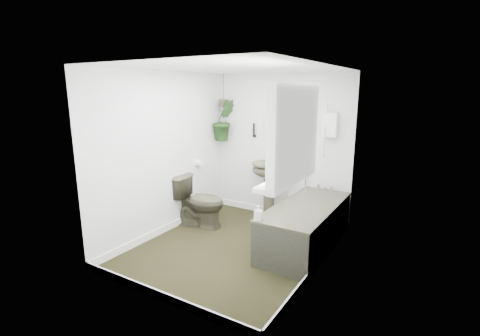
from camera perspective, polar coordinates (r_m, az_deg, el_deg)
The scene contains 22 objects.
floor at distance 4.75m, azimuth -0.96°, elevation -12.93°, with size 2.30×2.80×0.02m, color black.
ceiling at distance 4.28m, azimuth -1.08°, elevation 16.27°, with size 2.30×2.80×0.02m, color white.
wall_back at distance 5.60m, azimuth 6.68°, elevation 3.45°, with size 2.30×0.02×2.30m, color white.
wall_front at distance 3.30m, azimuth -14.15°, elevation -3.45°, with size 2.30×0.02×2.30m, color white.
wall_left at distance 5.07m, azimuth -12.20°, elevation 2.28°, with size 0.02×2.80×2.30m, color white.
wall_right at distance 3.90m, azimuth 13.61°, elevation -0.93°, with size 0.02×2.80×2.30m, color white.
skirting at distance 4.72m, azimuth -0.96°, elevation -12.27°, with size 2.30×2.80×0.10m, color white.
bathtub at distance 4.72m, azimuth 10.72°, elevation -9.34°, with size 0.72×1.72×0.58m, color #3C3B2B, non-canonical shape.
bath_screen at distance 5.01m, azimuth 9.62°, elevation 3.77°, with size 0.04×0.72×1.40m, color silver, non-canonical shape.
shower_box at distance 5.20m, azimuth 14.57°, elevation 6.87°, with size 0.20×0.10×0.35m, color white.
oval_mirror at distance 5.54m, azimuth 5.99°, elevation 7.03°, with size 0.46×0.03×0.62m, color beige.
wall_sconce at distance 5.72m, azimuth 2.28°, elevation 6.26°, with size 0.04×0.04×0.22m, color black.
toilet_roll_holder at distance 5.60m, azimuth -6.75°, elevation 0.86°, with size 0.11×0.11×0.11m, color white.
window_recess at distance 3.18m, azimuth 9.00°, elevation 5.40°, with size 0.08×1.00×0.90m, color white.
window_sill at distance 3.28m, azimuth 7.62°, elevation -1.79°, with size 0.18×1.00×0.04m, color white.
window_blinds at distance 3.20m, azimuth 8.25°, elevation 5.46°, with size 0.01×0.86×0.76m, color white.
toilet at distance 5.34m, azimuth -6.62°, elevation -5.41°, with size 0.44×0.77×0.78m, color #3C3B2B.
pedestal_sink at distance 5.55m, azimuth 4.79°, elevation -3.83°, with size 0.55×0.47×0.94m, color #3C3B2B, non-canonical shape.
sill_plant at distance 3.10m, azimuth 5.38°, elevation -0.12°, with size 0.20×0.17×0.22m, color black.
hanging_plant at distance 5.86m, azimuth -2.68°, elevation 7.80°, with size 0.38×0.30×0.68m, color black.
soap_bottle at distance 4.02m, azimuth 3.02°, elevation -7.37°, with size 0.08×0.08×0.17m, color #2E2324.
hanging_pot at distance 5.84m, azimuth -2.71°, elevation 10.56°, with size 0.16×0.16×0.12m, color #353024.
Camera 1 is at (2.27, -3.62, 2.05)m, focal length 26.00 mm.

